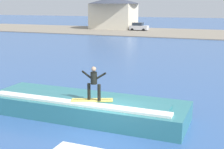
{
  "coord_description": "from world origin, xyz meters",
  "views": [
    {
      "loc": [
        5.34,
        -12.48,
        5.72
      ],
      "look_at": [
        -1.76,
        5.14,
        1.44
      ],
      "focal_mm": 49.94,
      "sensor_mm": 36.0,
      "label": 1
    }
  ],
  "objects_px": {
    "surfboard": "(92,100)",
    "house_with_chimney": "(114,11)",
    "car_near_shore": "(139,27)",
    "wave_crest": "(85,107)",
    "surfer": "(94,82)"
  },
  "relations": [
    {
      "from": "surfboard",
      "to": "house_with_chimney",
      "type": "relative_size",
      "value": 0.17
    },
    {
      "from": "car_near_shore",
      "to": "surfboard",
      "type": "bearing_deg",
      "value": -75.29
    },
    {
      "from": "wave_crest",
      "to": "surfboard",
      "type": "relative_size",
      "value": 5.14
    },
    {
      "from": "surfer",
      "to": "house_with_chimney",
      "type": "distance_m",
      "value": 59.54
    },
    {
      "from": "wave_crest",
      "to": "surfboard",
      "type": "bearing_deg",
      "value": -38.02
    },
    {
      "from": "surfer",
      "to": "house_with_chimney",
      "type": "relative_size",
      "value": 0.14
    },
    {
      "from": "surfboard",
      "to": "car_near_shore",
      "type": "bearing_deg",
      "value": 104.71
    },
    {
      "from": "car_near_shore",
      "to": "house_with_chimney",
      "type": "relative_size",
      "value": 0.33
    },
    {
      "from": "surfer",
      "to": "car_near_shore",
      "type": "distance_m",
      "value": 54.52
    },
    {
      "from": "surfer",
      "to": "house_with_chimney",
      "type": "bearing_deg",
      "value": 110.73
    },
    {
      "from": "surfer",
      "to": "surfboard",
      "type": "bearing_deg",
      "value": 153.93
    },
    {
      "from": "surfer",
      "to": "car_near_shore",
      "type": "xyz_separation_m",
      "value": [
        -13.95,
        52.69,
        -1.12
      ]
    },
    {
      "from": "house_with_chimney",
      "to": "surfer",
      "type": "bearing_deg",
      "value": -69.27
    },
    {
      "from": "wave_crest",
      "to": "house_with_chimney",
      "type": "distance_m",
      "value": 58.78
    },
    {
      "from": "surfboard",
      "to": "house_with_chimney",
      "type": "xyz_separation_m",
      "value": [
        -20.92,
        55.58,
        3.2
      ]
    }
  ]
}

